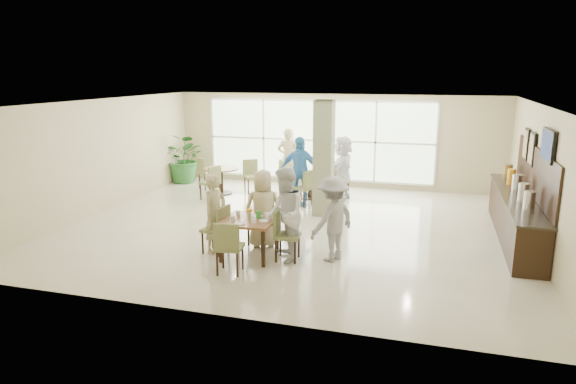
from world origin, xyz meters
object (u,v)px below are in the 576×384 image
(teen_left, at_px, (215,213))
(teen_standing, at_px, (333,219))
(round_table_left, at_px, (221,175))
(adult_b, at_px, (343,168))
(round_table_right, at_px, (310,177))
(teen_far, at_px, (263,209))
(main_table, at_px, (249,224))
(teen_right, at_px, (285,215))
(adult_a, at_px, (299,171))
(adult_standing, at_px, (288,158))
(buffet_counter, at_px, (516,213))
(potted_plant, at_px, (185,158))

(teen_left, bearing_deg, teen_standing, -68.14)
(round_table_left, height_order, teen_left, teen_left)
(adult_b, bearing_deg, round_table_left, -78.69)
(round_table_right, relative_size, teen_far, 0.75)
(main_table, distance_m, round_table_left, 5.37)
(teen_standing, bearing_deg, round_table_right, -130.01)
(main_table, relative_size, adult_b, 0.56)
(main_table, bearing_deg, teen_far, 86.15)
(teen_right, height_order, adult_a, adult_a)
(main_table, height_order, teen_standing, teen_standing)
(adult_standing, bearing_deg, adult_a, 103.83)
(buffet_counter, bearing_deg, teen_right, -149.00)
(teen_left, height_order, adult_a, adult_a)
(adult_a, relative_size, adult_b, 1.03)
(main_table, bearing_deg, adult_a, 91.64)
(potted_plant, distance_m, adult_a, 4.55)
(round_table_left, relative_size, adult_standing, 0.55)
(round_table_left, height_order, teen_right, teen_right)
(teen_left, height_order, teen_standing, teen_standing)
(teen_far, height_order, teen_standing, teen_standing)
(potted_plant, bearing_deg, buffet_counter, -18.79)
(adult_b, height_order, adult_standing, adult_standing)
(potted_plant, height_order, adult_a, adult_a)
(round_table_left, height_order, teen_standing, teen_standing)
(buffet_counter, bearing_deg, teen_standing, -146.05)
(main_table, relative_size, teen_far, 0.62)
(main_table, distance_m, adult_standing, 6.03)
(adult_b, distance_m, adult_standing, 2.10)
(teen_left, xyz_separation_m, teen_standing, (2.27, 0.19, 0.03))
(teen_far, distance_m, teen_standing, 1.53)
(main_table, xyz_separation_m, round_table_right, (-0.05, 4.91, -0.07))
(main_table, bearing_deg, round_table_right, 90.57)
(teen_standing, relative_size, adult_standing, 0.88)
(teen_standing, height_order, adult_b, adult_b)
(adult_a, bearing_deg, round_table_right, 87.90)
(adult_a, height_order, adult_standing, adult_a)
(round_table_right, height_order, teen_left, teen_left)
(teen_far, relative_size, teen_standing, 0.98)
(buffet_counter, relative_size, adult_a, 2.58)
(teen_far, bearing_deg, adult_b, -122.18)
(teen_standing, distance_m, adult_a, 4.09)
(round_table_left, bearing_deg, adult_b, 3.94)
(potted_plant, bearing_deg, teen_far, -49.58)
(round_table_right, xyz_separation_m, teen_left, (-0.70, -4.80, 0.19))
(round_table_left, xyz_separation_m, teen_far, (2.66, -4.02, 0.24))
(round_table_right, height_order, teen_far, teen_far)
(teen_right, xyz_separation_m, adult_standing, (-1.65, 5.90, 0.02))
(potted_plant, height_order, teen_right, teen_right)
(main_table, relative_size, teen_standing, 0.61)
(round_table_left, bearing_deg, round_table_right, 4.92)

